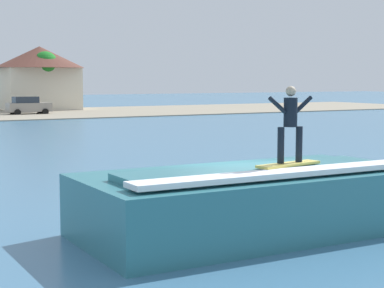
# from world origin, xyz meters

# --- Properties ---
(ground_plane) EXTENTS (260.00, 260.00, 0.00)m
(ground_plane) POSITION_xyz_m (0.00, 0.00, 0.00)
(ground_plane) COLOR teal
(wave_crest) EXTENTS (7.91, 3.86, 1.65)m
(wave_crest) POSITION_xyz_m (-0.34, -0.95, 0.78)
(wave_crest) COLOR #2F727D
(wave_crest) RESTS_ON ground_plane
(surfboard) EXTENTS (1.83, 0.70, 0.06)m
(surfboard) POSITION_xyz_m (0.40, -1.56, 1.68)
(surfboard) COLOR #EAD159
(surfboard) RESTS_ON wave_crest
(surfer) EXTENTS (1.26, 0.32, 1.79)m
(surfer) POSITION_xyz_m (0.47, -1.51, 2.71)
(surfer) COLOR black
(surfer) RESTS_ON surfboard
(car_far_shore) EXTENTS (4.34, 2.21, 1.86)m
(car_far_shore) POSITION_xyz_m (8.91, 52.56, 0.95)
(car_far_shore) COLOR gray
(car_far_shore) RESTS_ON ground_plane
(house_gabled_white) EXTENTS (10.19, 10.19, 7.38)m
(house_gabled_white) POSITION_xyz_m (12.60, 60.78, 4.37)
(house_gabled_white) COLOR beige
(house_gabled_white) RESTS_ON ground_plane
(tree_tall_bare) EXTENTS (2.82, 2.82, 6.75)m
(tree_tall_bare) POSITION_xyz_m (12.71, 58.91, 5.25)
(tree_tall_bare) COLOR brown
(tree_tall_bare) RESTS_ON ground_plane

